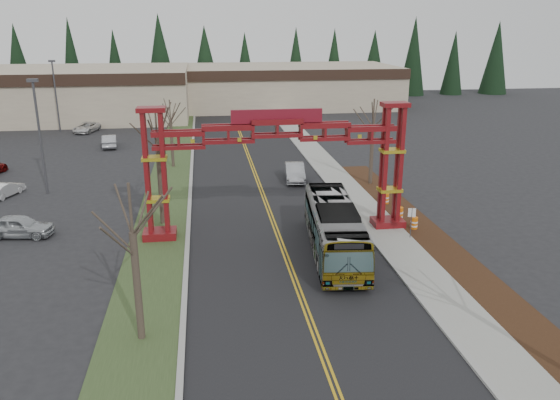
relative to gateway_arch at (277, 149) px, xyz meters
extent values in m
plane|color=black|center=(0.00, -18.00, -5.98)|extent=(200.00, 200.00, 0.00)
cube|color=black|center=(0.00, 7.00, -5.97)|extent=(12.00, 110.00, 0.02)
cube|color=gold|center=(-0.12, 7.00, -5.96)|extent=(0.12, 100.00, 0.01)
cube|color=gold|center=(0.12, 7.00, -5.96)|extent=(0.12, 100.00, 0.01)
cube|color=#9E9E99|center=(6.15, 7.00, -5.91)|extent=(0.30, 110.00, 0.15)
cube|color=gray|center=(7.60, 7.00, -5.91)|extent=(2.60, 110.00, 0.14)
cube|color=#311C10|center=(10.20, -8.00, -5.92)|extent=(2.60, 50.00, 0.12)
cube|color=#334522|center=(-8.00, 7.00, -5.94)|extent=(4.00, 110.00, 0.08)
cube|color=#9E9E99|center=(-6.15, 7.00, -5.91)|extent=(0.30, 110.00, 0.15)
cube|color=#620D10|center=(-8.00, 0.00, -5.68)|extent=(2.20, 1.60, 0.60)
cube|color=#620D10|center=(-8.55, -0.35, -1.38)|extent=(0.28, 0.28, 8.00)
cube|color=#620D10|center=(-7.45, -0.35, -1.38)|extent=(0.28, 0.28, 8.00)
cube|color=#620D10|center=(-8.55, 0.35, -1.38)|extent=(0.28, 0.28, 8.00)
cube|color=#620D10|center=(-7.45, 0.35, -1.38)|extent=(0.28, 0.28, 8.00)
cube|color=gold|center=(-8.00, 0.00, -3.18)|extent=(1.60, 1.10, 0.22)
cube|color=gold|center=(-8.00, 0.00, -0.38)|extent=(1.60, 1.10, 0.22)
cube|color=#620D10|center=(-8.00, 0.00, 2.77)|extent=(1.80, 1.20, 0.30)
cube|color=#620D10|center=(8.00, 0.00, -5.68)|extent=(2.20, 1.60, 0.60)
cube|color=#620D10|center=(7.45, -0.35, -1.38)|extent=(0.28, 0.28, 8.00)
cube|color=#620D10|center=(8.55, -0.35, -1.38)|extent=(0.28, 0.28, 8.00)
cube|color=#620D10|center=(7.45, 0.35, -1.38)|extent=(0.28, 0.28, 8.00)
cube|color=#620D10|center=(8.55, 0.35, -1.38)|extent=(0.28, 0.28, 8.00)
cube|color=gold|center=(8.00, 0.00, -3.18)|extent=(1.60, 1.10, 0.22)
cube|color=gold|center=(8.00, 0.00, -0.38)|extent=(1.60, 1.10, 0.22)
cube|color=#620D10|center=(8.00, 0.00, 2.77)|extent=(1.80, 1.20, 0.30)
cube|color=#620D10|center=(0.00, 0.00, 1.52)|extent=(16.00, 0.90, 1.00)
cube|color=#620D10|center=(0.00, 0.00, 0.62)|extent=(16.00, 0.90, 0.60)
cube|color=maroon|center=(0.00, 0.00, 2.17)|extent=(6.00, 0.25, 0.90)
cube|color=tan|center=(-30.00, 54.00, -2.23)|extent=(46.00, 22.00, 7.50)
cube|color=black|center=(-30.00, 42.90, 0.72)|extent=(46.00, 0.40, 1.60)
cube|color=tan|center=(10.00, 62.00, -2.48)|extent=(38.00, 20.00, 7.00)
cube|color=black|center=(10.00, 51.90, 0.22)|extent=(38.00, 0.40, 1.60)
cone|color=black|center=(-38.00, 74.00, 0.52)|extent=(5.60, 5.60, 13.00)
cylinder|color=#382D26|center=(-38.00, 74.00, -5.18)|extent=(0.80, 0.80, 1.60)
cone|color=black|center=(-29.50, 74.00, 0.52)|extent=(5.60, 5.60, 13.00)
cylinder|color=#382D26|center=(-29.50, 74.00, -5.18)|extent=(0.80, 0.80, 1.60)
cone|color=black|center=(-21.00, 74.00, 0.52)|extent=(5.60, 5.60, 13.00)
cylinder|color=#382D26|center=(-21.00, 74.00, -5.18)|extent=(0.80, 0.80, 1.60)
cone|color=black|center=(-12.50, 74.00, 0.52)|extent=(5.60, 5.60, 13.00)
cylinder|color=#382D26|center=(-12.50, 74.00, -5.18)|extent=(0.80, 0.80, 1.60)
cone|color=black|center=(-4.00, 74.00, 0.52)|extent=(5.60, 5.60, 13.00)
cylinder|color=#382D26|center=(-4.00, 74.00, -5.18)|extent=(0.80, 0.80, 1.60)
cone|color=black|center=(4.50, 74.00, 0.52)|extent=(5.60, 5.60, 13.00)
cylinder|color=#382D26|center=(4.50, 74.00, -5.18)|extent=(0.80, 0.80, 1.60)
cone|color=black|center=(13.00, 74.00, 0.52)|extent=(5.60, 5.60, 13.00)
cylinder|color=#382D26|center=(13.00, 74.00, -5.18)|extent=(0.80, 0.80, 1.60)
cone|color=black|center=(21.50, 74.00, 0.52)|extent=(5.60, 5.60, 13.00)
cylinder|color=#382D26|center=(21.50, 74.00, -5.18)|extent=(0.80, 0.80, 1.60)
cone|color=black|center=(30.00, 74.00, 0.52)|extent=(5.60, 5.60, 13.00)
cylinder|color=#382D26|center=(30.00, 74.00, -5.18)|extent=(0.80, 0.80, 1.60)
cone|color=black|center=(38.50, 74.00, 0.52)|extent=(5.60, 5.60, 13.00)
cylinder|color=#382D26|center=(38.50, 74.00, -5.18)|extent=(0.80, 0.80, 1.60)
cone|color=black|center=(47.00, 74.00, 0.52)|extent=(5.60, 5.60, 13.00)
cylinder|color=#382D26|center=(47.00, 74.00, -5.18)|extent=(0.80, 0.80, 1.60)
cone|color=black|center=(55.50, 74.00, 0.52)|extent=(5.60, 5.60, 13.00)
cylinder|color=#382D26|center=(55.50, 74.00, -5.18)|extent=(0.80, 0.80, 1.60)
imported|color=#ABAEB3|center=(3.09, -4.00, -4.34)|extent=(3.95, 11.99, 3.28)
imported|color=#A5A8AD|center=(3.43, 13.05, -5.18)|extent=(2.16, 5.00, 1.60)
imported|color=#B2B6BA|center=(-17.49, 1.68, -5.22)|extent=(4.71, 2.42, 1.53)
imported|color=white|center=(-21.58, 11.53, -5.37)|extent=(2.49, 3.95, 1.23)
imported|color=#B8BAC0|center=(-15.87, 30.41, -5.23)|extent=(2.15, 4.71, 1.50)
imported|color=white|center=(-20.41, 40.60, -5.32)|extent=(3.41, 5.17, 1.32)
cylinder|color=#382D26|center=(-8.00, -12.55, -3.34)|extent=(0.34, 0.34, 5.28)
cylinder|color=#382D26|center=(-8.00, -12.55, 0.35)|extent=(0.13, 0.13, 2.33)
cylinder|color=#382D26|center=(-8.00, 2.92, -2.91)|extent=(0.34, 0.34, 6.15)
cylinder|color=#382D26|center=(-8.00, 2.92, 1.24)|extent=(0.13, 0.13, 2.36)
cylinder|color=#382D26|center=(-8.00, 19.72, -3.55)|extent=(0.30, 0.30, 4.86)
cylinder|color=#382D26|center=(-8.00, 19.72, -0.19)|extent=(0.11, 0.11, 2.05)
cylinder|color=#382D26|center=(10.00, 10.79, -3.21)|extent=(0.33, 0.33, 5.55)
cylinder|color=#382D26|center=(10.00, 10.79, 0.60)|extent=(0.12, 0.12, 2.28)
cylinder|color=#3F3F44|center=(-18.32, 12.04, -1.26)|extent=(0.21, 0.21, 9.44)
cube|color=#3F3F44|center=(-18.32, 12.04, 3.56)|extent=(0.84, 0.42, 0.26)
cylinder|color=#3F3F44|center=(-24.03, 41.35, -1.37)|extent=(0.21, 0.21, 9.23)
cube|color=#3F3F44|center=(-24.03, 41.35, 3.35)|extent=(0.82, 0.41, 0.26)
cylinder|color=#3F3F44|center=(8.74, -2.49, -4.88)|extent=(0.06, 0.06, 2.21)
cube|color=white|center=(8.74, -2.49, -4.07)|extent=(0.50, 0.14, 0.60)
cylinder|color=orange|center=(9.63, -0.86, -5.51)|extent=(0.50, 0.50, 0.95)
cylinder|color=white|center=(9.63, -0.86, -5.36)|extent=(0.52, 0.52, 0.11)
cylinder|color=white|center=(9.63, -0.86, -5.65)|extent=(0.52, 0.52, 0.11)
cylinder|color=orange|center=(9.21, 1.03, -5.44)|extent=(0.57, 0.57, 1.09)
cylinder|color=white|center=(9.21, 1.03, -5.27)|extent=(0.59, 0.59, 0.13)
cylinder|color=white|center=(9.21, 1.03, -5.60)|extent=(0.59, 0.59, 0.13)
cylinder|color=orange|center=(9.50, 4.92, -5.51)|extent=(0.49, 0.49, 0.94)
cylinder|color=white|center=(9.50, 4.92, -5.37)|extent=(0.51, 0.51, 0.11)
cylinder|color=white|center=(9.50, 4.92, -5.65)|extent=(0.51, 0.51, 0.11)
camera|label=1|loc=(-4.75, -35.22, 7.84)|focal=35.00mm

